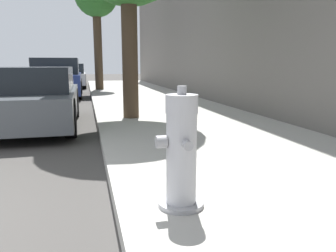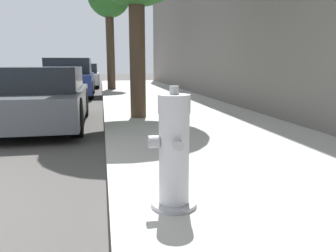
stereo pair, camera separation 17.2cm
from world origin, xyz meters
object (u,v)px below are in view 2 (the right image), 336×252
Objects in this scene: fire_hydrant at (174,153)px; parked_car_far at (82,76)px; parked_car_near at (42,97)px; parked_car_mid at (70,78)px.

parked_car_far is (-1.59, 16.48, 0.04)m from fire_hydrant.
fire_hydrant is 0.25× the size of parked_car_near.
parked_car_far is (0.14, 5.38, -0.08)m from parked_car_mid.
parked_car_far is at bearing 89.30° from parked_car_near.
parked_car_mid is (-0.00, 6.44, 0.11)m from parked_car_near.
parked_car_near is (-1.73, 4.66, 0.01)m from fire_hydrant.
parked_car_near is 6.44m from parked_car_mid.
parked_car_near is 0.99× the size of parked_car_far.
parked_car_near is 0.96× the size of parked_car_mid.
parked_car_near reaches higher than fire_hydrant.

